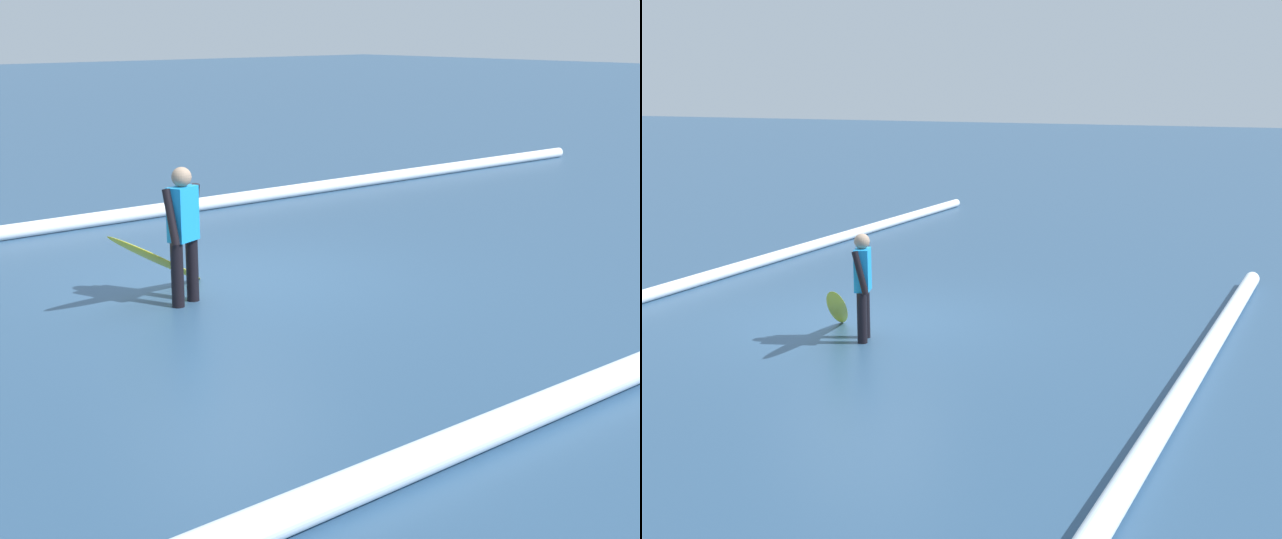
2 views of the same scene
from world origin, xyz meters
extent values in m
plane|color=#2C4D6F|center=(0.00, 0.00, 0.00)|extent=(129.02, 129.02, 0.00)
cylinder|color=black|center=(1.06, 0.59, 0.36)|extent=(0.14, 0.14, 0.72)
cylinder|color=black|center=(0.79, 0.49, 0.36)|extent=(0.14, 0.14, 0.72)
cube|color=#198CD8|center=(0.92, 0.54, 1.02)|extent=(0.39, 0.31, 0.60)
sphere|color=gray|center=(0.92, 0.54, 1.43)|extent=(0.22, 0.22, 0.22)
cylinder|color=black|center=(1.13, 0.61, 1.02)|extent=(0.09, 0.25, 0.61)
cylinder|color=black|center=(0.72, 0.46, 1.02)|extent=(0.09, 0.18, 0.62)
ellipsoid|color=yellow|center=(1.05, 0.19, 0.46)|extent=(1.83, 1.12, 0.97)
ellipsoid|color=red|center=(1.05, 0.19, 0.47)|extent=(1.41, 0.79, 0.78)
cylinder|color=white|center=(-1.74, -3.93, 0.11)|extent=(21.54, 0.31, 0.22)
cylinder|color=white|center=(2.70, 5.15, 0.13)|extent=(15.29, 0.38, 0.25)
camera|label=1|loc=(6.60, 9.26, 3.03)|focal=53.81mm
camera|label=2|loc=(11.87, 6.79, 3.62)|focal=51.28mm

